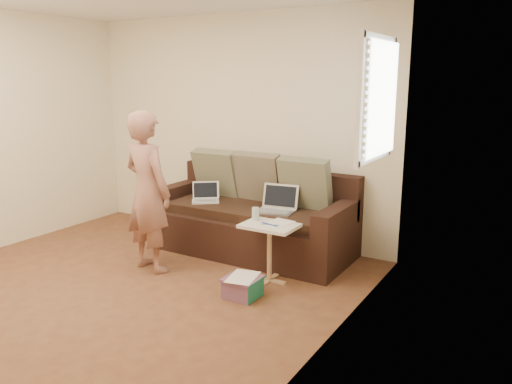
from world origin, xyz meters
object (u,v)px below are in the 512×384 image
(sofa, at_px, (251,214))
(side_table, at_px, (269,253))
(person, at_px, (148,192))
(drinking_glass, at_px, (255,214))
(laptop_white, at_px, (205,202))
(striped_box, at_px, (243,287))
(laptop_silver, at_px, (275,212))

(sofa, xyz_separation_m, side_table, (0.58, -0.62, -0.15))
(person, bearing_deg, side_table, -154.13)
(drinking_glass, bearing_deg, sofa, 124.99)
(laptop_white, distance_m, striped_box, 1.50)
(side_table, distance_m, drinking_glass, 0.39)
(laptop_silver, bearing_deg, drinking_glass, -92.83)
(person, relative_size, striped_box, 5.36)
(sofa, bearing_deg, drinking_glass, -55.01)
(side_table, bearing_deg, striped_box, -93.25)
(sofa, height_order, side_table, sofa)
(sofa, bearing_deg, person, -121.67)
(laptop_silver, relative_size, laptop_white, 1.30)
(laptop_silver, xyz_separation_m, drinking_glass, (0.04, -0.45, 0.10))
(laptop_white, bearing_deg, side_table, -62.52)
(sofa, bearing_deg, striped_box, -62.10)
(laptop_white, xyz_separation_m, drinking_glass, (0.92, -0.45, 0.10))
(sofa, xyz_separation_m, laptop_silver, (0.35, -0.11, 0.10))
(laptop_white, distance_m, person, 0.89)
(side_table, bearing_deg, laptop_white, 155.17)
(person, distance_m, drinking_glass, 1.08)
(laptop_silver, bearing_deg, person, -146.23)
(side_table, xyz_separation_m, drinking_glass, (-0.19, 0.06, 0.34))
(person, distance_m, striped_box, 1.35)
(laptop_silver, xyz_separation_m, laptop_white, (-0.88, 0.00, 0.00))
(drinking_glass, bearing_deg, laptop_white, 153.83)
(striped_box, bearing_deg, drinking_glass, 108.41)
(person, xyz_separation_m, striped_box, (1.15, -0.10, -0.70))
(side_table, height_order, drinking_glass, drinking_glass)
(laptop_white, distance_m, side_table, 1.25)
(sofa, distance_m, striped_box, 1.24)
(laptop_white, relative_size, drinking_glass, 2.48)
(person, xyz_separation_m, drinking_glass, (0.99, 0.39, -0.18))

